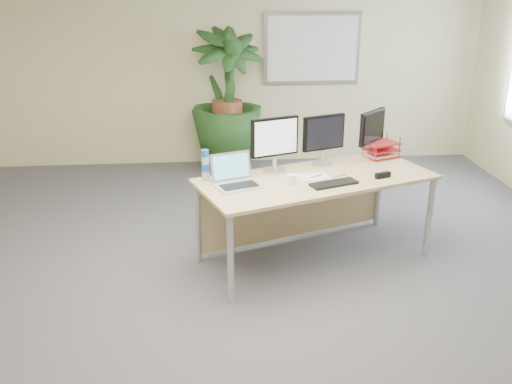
{
  "coord_description": "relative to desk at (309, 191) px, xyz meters",
  "views": [
    {
      "loc": [
        -0.23,
        -3.73,
        2.47
      ],
      "look_at": [
        0.13,
        0.35,
        0.91
      ],
      "focal_mm": 40.0,
      "sensor_mm": 36.0,
      "label": 1
    }
  ],
  "objects": [
    {
      "name": "stapler",
      "position": [
        0.62,
        -0.17,
        0.2
      ],
      "size": [
        0.15,
        0.09,
        0.05
      ],
      "primitive_type": "cube",
      "rotation": [
        0.0,
        0.0,
        0.35
      ],
      "color": "black",
      "rests_on": "desk"
    },
    {
      "name": "monitor_right",
      "position": [
        0.17,
        0.26,
        0.44
      ],
      "size": [
        0.41,
        0.19,
        0.47
      ],
      "color": "silver",
      "rests_on": "desk"
    },
    {
      "name": "letter_tray",
      "position": [
        0.78,
        0.42,
        0.24
      ],
      "size": [
        0.36,
        0.32,
        0.14
      ],
      "color": "#A51417",
      "rests_on": "desk"
    },
    {
      "name": "monitor_left",
      "position": [
        -0.31,
        0.07,
        0.46
      ],
      "size": [
        0.44,
        0.2,
        0.5
      ],
      "color": "silver",
      "rests_on": "desk"
    },
    {
      "name": "back_wall",
      "position": [
        -0.68,
        2.94,
        0.72
      ],
      "size": [
        7.0,
        0.04,
        2.7
      ],
      "primitive_type": "cube",
      "color": "beige",
      "rests_on": "floor"
    },
    {
      "name": "coffee_mug",
      "position": [
        -0.21,
        -0.26,
        0.21
      ],
      "size": [
        0.11,
        0.07,
        0.08
      ],
      "color": "white",
      "rests_on": "desk"
    },
    {
      "name": "monitor_dark",
      "position": [
        0.68,
        0.45,
        0.44
      ],
      "size": [
        0.32,
        0.32,
        0.46
      ],
      "color": "silver",
      "rests_on": "desk"
    },
    {
      "name": "orange_pen",
      "position": [
        0.04,
        -0.12,
        0.19
      ],
      "size": [
        0.12,
        0.09,
        0.01
      ],
      "primitive_type": "cylinder",
      "rotation": [
        0.0,
        1.57,
        0.6
      ],
      "color": "#FE5D1C",
      "rests_on": "spiral_notebook"
    },
    {
      "name": "yellow_highlighter",
      "position": [
        0.25,
        -0.1,
        0.18
      ],
      "size": [
        0.13,
        0.05,
        0.02
      ],
      "primitive_type": "cylinder",
      "rotation": [
        0.0,
        1.57,
        0.28
      ],
      "color": "yellow",
      "rests_on": "desk"
    },
    {
      "name": "floor_plant",
      "position": [
        -0.64,
        2.6,
        0.12
      ],
      "size": [
        1.09,
        1.09,
        1.5
      ],
      "primitive_type": "imported",
      "rotation": [
        0.0,
        0.0,
        0.39
      ],
      "color": "#183B15",
      "rests_on": "floor"
    },
    {
      "name": "laptop",
      "position": [
        -0.68,
        -0.25,
        0.23
      ],
      "size": [
        0.45,
        0.42,
        0.26
      ],
      "color": "silver",
      "rests_on": "desk"
    },
    {
      "name": "spiral_notebook",
      "position": [
        0.01,
        -0.11,
        0.18
      ],
      "size": [
        0.29,
        0.24,
        0.01
      ],
      "primitive_type": "cube",
      "rotation": [
        0.0,
        0.0,
        0.2
      ],
      "color": "silver",
      "rests_on": "desk"
    },
    {
      "name": "keyboard",
      "position": [
        0.15,
        -0.31,
        0.18
      ],
      "size": [
        0.44,
        0.27,
        0.02
      ],
      "primitive_type": "cube",
      "rotation": [
        0.0,
        0.0,
        0.35
      ],
      "color": "black",
      "rests_on": "desk"
    },
    {
      "name": "water_bottle",
      "position": [
        -0.93,
        -0.1,
        0.3
      ],
      "size": [
        0.07,
        0.07,
        0.28
      ],
      "color": "silver",
      "rests_on": "desk"
    },
    {
      "name": "whiteboard",
      "position": [
        0.52,
        2.91,
        0.92
      ],
      "size": [
        1.3,
        0.04,
        0.95
      ],
      "color": "#A2A2A7",
      "rests_on": "back_wall"
    },
    {
      "name": "floor",
      "position": [
        -0.68,
        -1.06,
        -0.63
      ],
      "size": [
        8.0,
        8.0,
        0.0
      ],
      "primitive_type": "plane",
      "color": "#46454A",
      "rests_on": "ground"
    },
    {
      "name": "desk",
      "position": [
        0.0,
        0.0,
        0.0
      ],
      "size": [
        2.25,
        1.53,
        0.8
      ],
      "color": "#D6B17E",
      "rests_on": "floor"
    }
  ]
}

